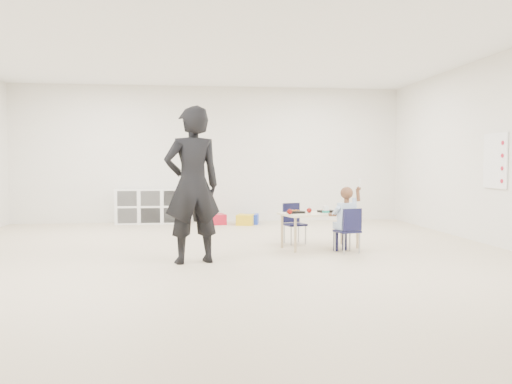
{
  "coord_description": "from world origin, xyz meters",
  "views": [
    {
      "loc": [
        -0.4,
        -6.77,
        1.21
      ],
      "look_at": [
        0.42,
        -0.01,
        0.85
      ],
      "focal_mm": 38.0,
      "sensor_mm": 36.0,
      "label": 1
    }
  ],
  "objects": [
    {
      "name": "apple_near",
      "position": [
        1.27,
        0.76,
        0.54
      ],
      "size": [
        0.07,
        0.07,
        0.07
      ],
      "primitive_type": "sphere",
      "color": "maroon",
      "rests_on": "table"
    },
    {
      "name": "child",
      "position": [
        1.7,
        0.32,
        0.48
      ],
      "size": [
        0.5,
        0.5,
        0.96
      ],
      "primitive_type": null,
      "rotation": [
        0.0,
        0.0,
        0.27
      ],
      "color": "#ACC2E8",
      "rests_on": "chair_near"
    },
    {
      "name": "chair_far",
      "position": [
        1.15,
        1.2,
        0.3
      ],
      "size": [
        0.36,
        0.34,
        0.61
      ],
      "primitive_type": null,
      "rotation": [
        0.0,
        0.0,
        0.27
      ],
      "color": "#111234",
      "rests_on": "ground"
    },
    {
      "name": "table",
      "position": [
        1.43,
        0.76,
        0.26
      ],
      "size": [
        1.21,
        0.82,
        0.51
      ],
      "rotation": [
        0.0,
        0.0,
        0.27
      ],
      "color": "#F9E9C7",
      "rests_on": "ground"
    },
    {
      "name": "apple_far",
      "position": [
        0.96,
        0.59,
        0.54
      ],
      "size": [
        0.07,
        0.07,
        0.07
      ],
      "primitive_type": "sphere",
      "color": "maroon",
      "rests_on": "table"
    },
    {
      "name": "chair_near",
      "position": [
        1.7,
        0.32,
        0.3
      ],
      "size": [
        0.36,
        0.34,
        0.61
      ],
      "primitive_type": null,
      "rotation": [
        0.0,
        0.0,
        0.27
      ],
      "color": "#111234",
      "rests_on": "ground"
    },
    {
      "name": "lunch_tray_far",
      "position": [
        1.07,
        0.73,
        0.52
      ],
      "size": [
        0.25,
        0.21,
        0.03
      ],
      "primitive_type": "cube",
      "rotation": [
        0.0,
        0.0,
        0.27
      ],
      "color": "black",
      "rests_on": "table"
    },
    {
      "name": "bin_red",
      "position": [
        0.1,
        3.98,
        0.1
      ],
      "size": [
        0.39,
        0.47,
        0.2
      ],
      "primitive_type": "cube",
      "rotation": [
        0.0,
        0.0,
        0.18
      ],
      "color": "#B11126",
      "rests_on": "ground"
    },
    {
      "name": "bread_roll",
      "position": [
        1.69,
        0.71,
        0.54
      ],
      "size": [
        0.09,
        0.09,
        0.07
      ],
      "primitive_type": "ellipsoid",
      "color": "tan",
      "rests_on": "table"
    },
    {
      "name": "adult",
      "position": [
        -0.38,
        -0.19,
        0.95
      ],
      "size": [
        0.79,
        0.63,
        1.9
      ],
      "primitive_type": "imported",
      "rotation": [
        0.0,
        0.0,
        3.42
      ],
      "color": "black",
      "rests_on": "ground"
    },
    {
      "name": "bin_blue",
      "position": [
        0.78,
        3.98,
        0.1
      ],
      "size": [
        0.38,
        0.45,
        0.2
      ],
      "primitive_type": "cube",
      "rotation": [
        0.0,
        0.0,
        -0.19
      ],
      "color": "#1A37C9",
      "rests_on": "ground"
    },
    {
      "name": "room",
      "position": [
        0.0,
        0.0,
        1.4
      ],
      "size": [
        9.0,
        9.02,
        2.8
      ],
      "color": "beige",
      "rests_on": "ground"
    },
    {
      "name": "cubby_shelf",
      "position": [
        -1.2,
        4.28,
        0.35
      ],
      "size": [
        1.4,
        0.4,
        0.7
      ],
      "primitive_type": "cube",
      "color": "white",
      "rests_on": "ground"
    },
    {
      "name": "lunch_tray_near",
      "position": [
        1.54,
        0.82,
        0.52
      ],
      "size": [
        0.25,
        0.21,
        0.03
      ],
      "primitive_type": "cube",
      "rotation": [
        0.0,
        0.0,
        0.27
      ],
      "color": "black",
      "rests_on": "table"
    },
    {
      "name": "milk_carton",
      "position": [
        1.49,
        0.65,
        0.56
      ],
      "size": [
        0.09,
        0.09,
        0.1
      ],
      "primitive_type": "cube",
      "rotation": [
        0.0,
        0.0,
        0.27
      ],
      "color": "white",
      "rests_on": "table"
    },
    {
      "name": "rules_poster",
      "position": [
        3.98,
        0.6,
        1.25
      ],
      "size": [
        0.02,
        0.6,
        0.8
      ],
      "primitive_type": "cube",
      "color": "white",
      "rests_on": "room"
    },
    {
      "name": "bin_yellow",
      "position": [
        0.67,
        3.83,
        0.1
      ],
      "size": [
        0.42,
        0.49,
        0.2
      ],
      "primitive_type": "cube",
      "rotation": [
        0.0,
        0.0,
        -0.26
      ],
      "color": "gold",
      "rests_on": "ground"
    }
  ]
}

